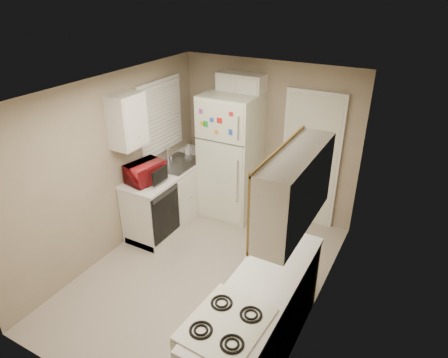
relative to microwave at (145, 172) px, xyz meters
The scene contains 18 objects.
floor 1.59m from the microwave, 16.91° to the right, with size 3.80×3.80×0.00m, color beige.
ceiling 1.81m from the microwave, 16.91° to the right, with size 3.80×3.80×0.00m, color white.
wall_left 0.46m from the microwave, 125.84° to the right, with size 3.80×3.80×0.00m, color gray.
wall_right 2.58m from the microwave, ahead, with size 3.80×3.80×0.00m, color gray.
wall_back 1.94m from the microwave, 53.49° to the left, with size 2.80×2.80×0.00m, color gray.
wall_front 2.53m from the microwave, 62.96° to the right, with size 2.80×2.80×0.00m, color gray.
left_counter 0.82m from the microwave, 85.02° to the left, with size 0.60×1.80×0.90m, color silver.
dishwasher 0.66m from the microwave, ahead, with size 0.03×0.58×0.72m, color black.
sink 0.73m from the microwave, 86.08° to the left, with size 0.54×0.74×0.16m, color gray.
microwave is the anchor object (origin of this frame).
soap_bottle 1.07m from the microwave, 90.11° to the left, with size 0.08×0.08×0.18m, color silver.
window_blinds 0.92m from the microwave, 106.83° to the left, with size 0.10×0.98×1.08m, color silver.
upper_cabinet_left 0.77m from the microwave, 128.35° to the right, with size 0.30×0.45×0.70m, color silver.
refrigerator 1.39m from the microwave, 59.39° to the left, with size 0.80×0.78×1.95m, color silver.
cabinet_over_fridge 1.85m from the microwave, 61.90° to the left, with size 0.70×0.30×0.40m, color silver.
interior_door 2.39m from the microwave, 39.27° to the left, with size 0.86×0.06×2.08m, color silver.
right_counter 2.59m from the microwave, 27.07° to the right, with size 0.60×2.00×0.90m, color silver.
upper_cabinet_right 2.65m from the microwave, 19.50° to the right, with size 0.30×1.20×0.70m, color silver.
Camera 1 is at (2.16, -3.44, 3.43)m, focal length 32.00 mm.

